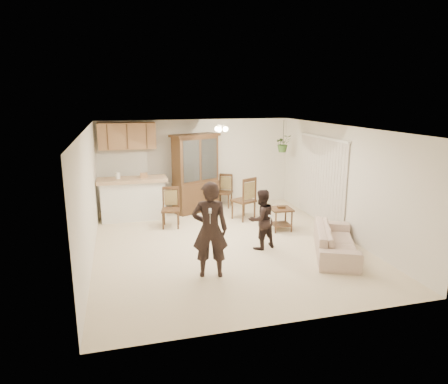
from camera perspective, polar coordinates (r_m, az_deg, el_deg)
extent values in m
plane|color=beige|center=(8.77, 0.24, -7.39)|extent=(6.50, 6.50, 0.00)
cube|color=white|center=(8.21, 0.25, 9.13)|extent=(5.50, 6.50, 0.02)
cube|color=silver|center=(11.51, -3.97, 4.09)|extent=(5.50, 0.02, 2.50)
cube|color=silver|center=(5.45, 9.20, -6.79)|extent=(5.50, 0.02, 2.50)
cube|color=silver|center=(8.15, -18.77, -0.53)|extent=(0.02, 6.50, 2.50)
cube|color=silver|center=(9.48, 16.52, 1.53)|extent=(0.02, 6.50, 2.50)
cube|color=white|center=(10.59, -12.84, -1.19)|extent=(1.60, 0.55, 1.00)
cube|color=tan|center=(10.47, -12.99, 1.72)|extent=(1.75, 0.70, 0.08)
cube|color=#8D613D|center=(11.03, -13.69, 7.79)|extent=(1.50, 0.34, 0.70)
imported|color=#325421|center=(11.29, 8.44, 6.87)|extent=(0.43, 0.37, 0.48)
cylinder|color=black|center=(11.26, 8.50, 8.51)|extent=(0.01, 0.01, 0.65)
imported|color=beige|center=(8.39, 15.71, -6.22)|extent=(1.44, 2.01, 0.73)
imported|color=black|center=(6.98, -2.02, -5.11)|extent=(0.73, 0.56, 1.80)
imported|color=black|center=(8.34, 5.35, -3.65)|extent=(0.78, 0.69, 1.35)
cube|color=#311A12|center=(11.13, -4.02, -0.61)|extent=(1.35, 0.98, 0.84)
cube|color=#311A12|center=(10.92, -4.11, 4.71)|extent=(1.32, 0.92, 1.25)
cube|color=#B4C1C5|center=(10.92, -4.11, 4.71)|extent=(1.00, 0.47, 1.10)
cube|color=#311A12|center=(10.84, -4.17, 8.10)|extent=(1.45, 1.04, 0.06)
cube|color=#311A12|center=(9.56, 8.16, -2.42)|extent=(0.51, 0.51, 0.04)
cube|color=#311A12|center=(9.67, 8.09, -4.57)|extent=(0.43, 0.43, 0.03)
cube|color=#311A12|center=(9.55, 8.17, -2.14)|extent=(0.18, 0.13, 0.06)
cube|color=#311A12|center=(9.81, -7.63, -2.56)|extent=(0.51, 0.51, 0.05)
cube|color=olive|center=(9.74, -7.68, -1.07)|extent=(0.32, 0.10, 0.38)
cube|color=#311A12|center=(9.68, -7.72, 0.32)|extent=(0.39, 0.11, 0.08)
cube|color=#311A12|center=(11.53, 0.04, -0.10)|extent=(0.57, 0.57, 0.05)
cube|color=olive|center=(11.47, 0.04, 1.13)|extent=(0.28, 0.19, 0.36)
cube|color=#311A12|center=(11.42, 0.04, 2.28)|extent=(0.34, 0.23, 0.07)
cube|color=#311A12|center=(10.34, 2.81, -1.24)|extent=(0.66, 0.66, 0.05)
cube|color=olive|center=(10.27, 2.83, 0.40)|extent=(0.35, 0.19, 0.43)
cube|color=#311A12|center=(10.21, 2.85, 1.94)|extent=(0.43, 0.23, 0.09)
cube|color=white|center=(6.47, -2.00, -2.70)|extent=(0.08, 0.16, 0.05)
cube|color=white|center=(8.09, 6.66, -3.47)|extent=(0.07, 0.11, 0.03)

